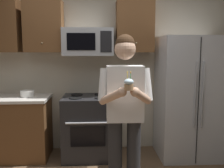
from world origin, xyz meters
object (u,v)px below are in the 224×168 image
at_px(oven_range, 89,127).
at_px(person, 125,108).
at_px(bowl_large_white, 27,93).
at_px(microwave, 88,42).
at_px(refrigerator, 189,97).
at_px(cupcake, 129,84).

height_order(oven_range, person, person).
relative_size(bowl_large_white, person, 0.11).
distance_m(microwave, person, 1.48).
distance_m(oven_range, refrigerator, 1.56).
bearing_deg(microwave, refrigerator, -6.03).
bearing_deg(bowl_large_white, cupcake, -47.95).
height_order(microwave, person, microwave).
relative_size(microwave, cupcake, 4.26).
height_order(microwave, cupcake, microwave).
distance_m(refrigerator, person, 1.52).
distance_m(microwave, bowl_large_white, 1.18).
distance_m(bowl_large_white, cupcake, 2.01).
height_order(oven_range, cupcake, cupcake).
height_order(refrigerator, cupcake, refrigerator).
relative_size(refrigerator, bowl_large_white, 8.91).
xyz_separation_m(oven_range, refrigerator, (1.50, -0.04, 0.44)).
xyz_separation_m(oven_range, bowl_large_white, (-0.90, 0.04, 0.51)).
height_order(microwave, bowl_large_white, microwave).
distance_m(oven_range, microwave, 1.26).
relative_size(oven_range, cupcake, 5.36).
xyz_separation_m(microwave, bowl_large_white, (-0.90, -0.08, -0.75)).
distance_m(refrigerator, cupcake, 1.80).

